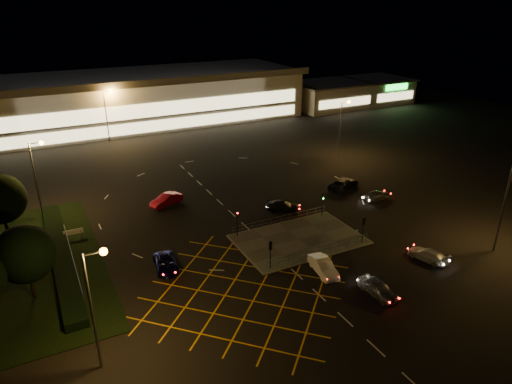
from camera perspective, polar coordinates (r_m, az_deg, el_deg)
name	(u,v)px	position (r m, az deg, el deg)	size (l,w,h in m)	color
ground	(275,236)	(54.11, 2.42, -5.54)	(180.00, 180.00, 0.00)	black
pedestrian_island	(299,239)	(53.51, 5.36, -5.91)	(14.00, 9.00, 0.12)	#4C4944
grass_verge	(10,271)	(53.96, -28.39, -8.65)	(18.00, 30.00, 0.08)	black
hedge	(61,255)	(53.58, -23.18, -7.28)	(2.00, 26.00, 1.00)	black
supermarket	(140,98)	(107.80, -14.27, 11.37)	(72.00, 26.50, 10.50)	beige
retail_unit_a	(329,95)	(120.12, 9.06, 11.90)	(18.80, 14.80, 6.35)	beige
retail_unit_b	(377,90)	(130.05, 14.94, 12.27)	(14.80, 14.80, 6.35)	beige
streetlight_sw	(95,294)	(35.06, -19.43, -11.90)	(1.78, 0.56, 10.03)	slate
streetlight_se	(509,196)	(55.34, 29.03, -0.42)	(1.78, 0.56, 10.03)	slate
streetlight_nw	(38,169)	(62.25, -25.64, 2.64)	(1.78, 0.56, 10.03)	slate
streetlight_ne	(343,121)	(80.22, 10.81, 8.72)	(1.78, 0.56, 10.03)	slate
streetlight_far_left	(108,109)	(92.34, -18.04, 9.87)	(1.78, 0.56, 10.03)	slate
streetlight_far_right	(284,89)	(107.79, 3.54, 12.69)	(1.78, 0.56, 10.03)	slate
signal_sw	(270,250)	(46.69, 1.81, -7.20)	(0.28, 0.30, 3.15)	black
signal_se	(364,225)	(52.89, 13.30, -4.01)	(0.28, 0.30, 3.15)	black
signal_nw	(237,218)	(52.97, -2.37, -3.32)	(0.28, 0.30, 3.15)	black
signal_ne	(323,199)	(58.51, 8.34, -0.90)	(0.28, 0.30, 3.15)	black
tree_c	(0,199)	(59.17, -29.38, -0.78)	(5.76, 5.76, 7.84)	black
tree_e	(25,254)	(46.39, -26.92, -6.94)	(5.40, 5.40, 7.35)	black
car_near_silver	(378,288)	(45.32, 15.01, -11.54)	(1.75, 4.36, 1.48)	#999B9F
car_queue_white	(323,266)	(47.49, 8.41, -9.19)	(1.58, 4.52, 1.49)	white
car_left_blue	(166,263)	(48.59, -11.22, -8.74)	(2.12, 4.61, 1.28)	#0C0F4A
car_far_dkgrey	(283,206)	(60.11, 3.46, -1.79)	(1.88, 4.63, 1.34)	black
car_right_silver	(377,195)	(65.44, 14.87, -0.39)	(1.67, 4.14, 1.41)	#A0A1A7
car_circ_red	(166,200)	(62.86, -11.14, -0.96)	(1.61, 4.62, 1.52)	maroon
car_east_grey	(343,184)	(68.25, 10.88, 1.05)	(2.59, 5.62, 1.56)	black
car_approach_white	(428,255)	(52.50, 20.72, -7.35)	(1.77, 4.36, 1.26)	#BBBBBB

